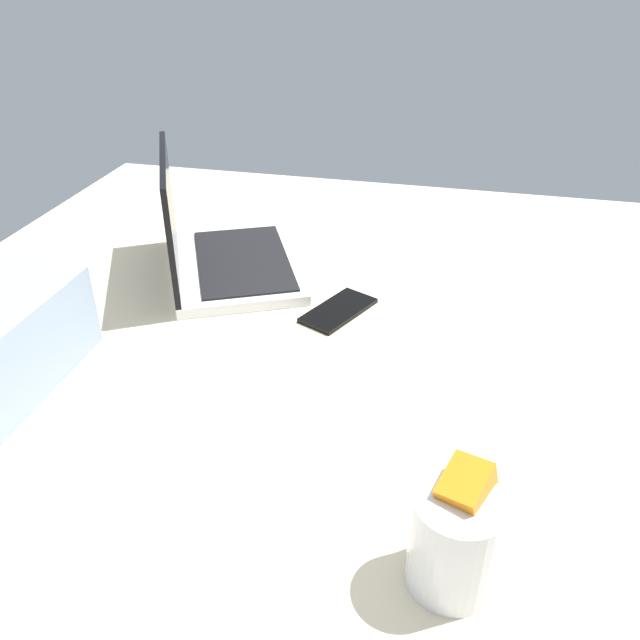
# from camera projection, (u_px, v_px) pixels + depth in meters

# --- Properties ---
(bed_mattress) EXTENTS (1.80, 1.40, 0.18)m
(bed_mattress) POSITION_uv_depth(u_px,v_px,m) (273.00, 435.00, 0.97)
(bed_mattress) COLOR beige
(bed_mattress) RESTS_ON ground
(laptop) EXTENTS (0.40, 0.35, 0.23)m
(laptop) POSITION_uv_depth(u_px,v_px,m) (218.00, 251.00, 1.21)
(laptop) COLOR silver
(laptop) RESTS_ON bed_mattress
(snack_cup) EXTENTS (0.10, 0.09, 0.14)m
(snack_cup) POSITION_uv_depth(u_px,v_px,m) (456.00, 537.00, 0.62)
(snack_cup) COLOR silver
(snack_cup) RESTS_ON bed_mattress
(cell_phone) EXTENTS (0.16, 0.12, 0.01)m
(cell_phone) POSITION_uv_depth(u_px,v_px,m) (338.00, 310.00, 1.10)
(cell_phone) COLOR black
(cell_phone) RESTS_ON bed_mattress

